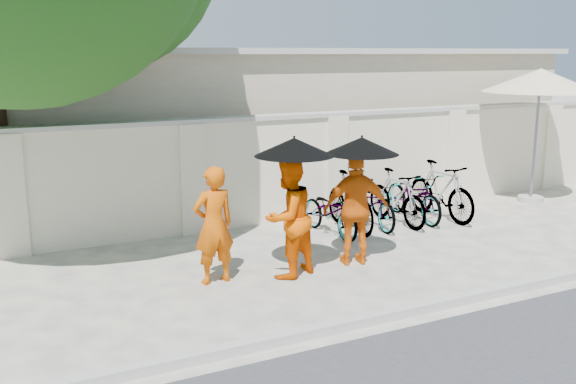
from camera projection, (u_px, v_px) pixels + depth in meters
name	position (u px, v px, depth m)	size (l,w,h in m)	color
ground	(326.00, 277.00, 9.44)	(80.00, 80.00, 0.00)	beige
kerb	(394.00, 314.00, 7.95)	(40.00, 0.16, 0.12)	#A2A19B
compound_wall	(288.00, 170.00, 12.46)	(20.00, 0.30, 2.00)	beige
building_behind	(256.00, 119.00, 16.09)	(14.00, 6.00, 3.20)	#C0B197
monk_left	(214.00, 225.00, 9.04)	(0.62, 0.41, 1.69)	#CB5005
monk_center	(288.00, 217.00, 9.29)	(0.87, 0.67, 1.78)	#E35100
parasol_center	(294.00, 147.00, 9.02)	(1.14, 1.14, 1.05)	black
monk_right	(356.00, 209.00, 9.85)	(1.03, 0.43, 1.75)	#DB5D0C
parasol_right	(362.00, 146.00, 9.58)	(1.12, 1.12, 1.00)	black
patio_umbrella	(540.00, 82.00, 13.67)	(2.99, 2.99, 2.90)	#A2A19B
bike_0	(330.00, 211.00, 11.52)	(0.58, 1.66, 0.87)	slate
bike_1	(350.00, 201.00, 11.84)	(0.51, 1.79, 1.08)	slate
bike_2	(372.00, 203.00, 12.10)	(0.60, 1.71, 0.90)	slate
bike_3	(397.00, 197.00, 12.24)	(0.49, 1.75, 1.05)	slate
bike_4	(414.00, 196.00, 12.58)	(0.64, 1.83, 0.96)	slate
bike_5	(441.00, 191.00, 12.62)	(0.54, 1.90, 1.14)	slate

